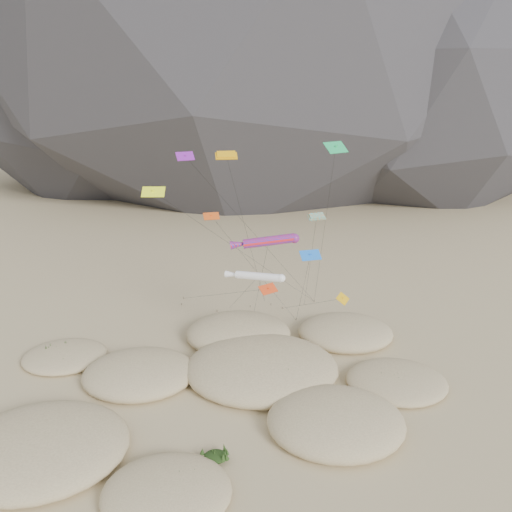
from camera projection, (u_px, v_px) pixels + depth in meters
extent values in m
plane|color=#CCB789|center=(240.00, 407.00, 50.88)|extent=(500.00, 500.00, 0.00)
ellipsoid|color=#2B2B30|center=(114.00, 39.00, 151.29)|extent=(136.20, 127.83, 116.00)
ellipsoid|color=black|center=(430.00, 59.00, 144.20)|extent=(130.55, 126.41, 100.00)
ellipsoid|color=#CCB789|center=(41.00, 448.00, 44.08)|extent=(15.63, 13.28, 3.36)
ellipsoid|color=#CCB789|center=(167.00, 493.00, 39.53)|extent=(10.49, 8.91, 2.38)
ellipsoid|color=#CCB789|center=(336.00, 421.00, 47.46)|extent=(13.26, 11.27, 3.51)
ellipsoid|color=#CCB789|center=(140.00, 373.00, 55.52)|extent=(12.60, 10.71, 3.06)
ellipsoid|color=#CCB789|center=(262.00, 368.00, 56.21)|extent=(17.31, 14.72, 3.97)
ellipsoid|color=#CCB789|center=(396.00, 381.00, 54.45)|extent=(11.07, 9.41, 2.00)
ellipsoid|color=#CCB789|center=(239.00, 333.00, 64.05)|extent=(13.39, 11.38, 3.76)
ellipsoid|color=#CCB789|center=(345.00, 332.00, 64.76)|extent=(12.27, 10.43, 2.99)
ellipsoid|color=#CCB789|center=(65.00, 356.00, 59.56)|extent=(9.93, 8.44, 1.79)
ellipsoid|color=black|center=(47.00, 453.00, 43.21)|extent=(2.76, 2.36, 0.83)
ellipsoid|color=black|center=(59.00, 439.00, 45.09)|extent=(2.42, 2.07, 0.73)
ellipsoid|color=black|center=(188.00, 489.00, 39.85)|extent=(2.20, 1.88, 0.66)
ellipsoid|color=black|center=(216.00, 457.00, 43.39)|extent=(2.11, 1.80, 0.63)
ellipsoid|color=black|center=(346.00, 412.00, 48.41)|extent=(3.26, 2.79, 0.98)
ellipsoid|color=black|center=(320.00, 432.00, 45.95)|extent=(2.46, 2.11, 0.74)
ellipsoid|color=black|center=(135.00, 368.00, 56.31)|extent=(2.65, 2.27, 0.80)
ellipsoid|color=black|center=(160.00, 366.00, 56.93)|extent=(2.37, 2.03, 0.71)
ellipsoid|color=black|center=(277.00, 377.00, 54.03)|extent=(3.61, 3.09, 1.08)
ellipsoid|color=black|center=(294.00, 359.00, 57.82)|extent=(2.60, 2.23, 0.78)
ellipsoid|color=black|center=(253.00, 392.00, 51.82)|extent=(2.67, 2.29, 0.80)
ellipsoid|color=black|center=(392.00, 381.00, 54.23)|extent=(2.08, 1.78, 0.62)
ellipsoid|color=black|center=(226.00, 323.00, 66.45)|extent=(3.46, 2.96, 1.04)
ellipsoid|color=black|center=(244.00, 338.00, 62.75)|extent=(2.89, 2.47, 0.87)
ellipsoid|color=black|center=(340.00, 330.00, 65.14)|extent=(2.59, 2.21, 0.78)
ellipsoid|color=black|center=(329.00, 340.00, 63.01)|extent=(2.26, 1.93, 0.68)
ellipsoid|color=black|center=(58.00, 351.00, 60.49)|extent=(1.99, 1.70, 0.60)
ellipsoid|color=black|center=(66.00, 362.00, 58.40)|extent=(1.75, 1.49, 0.52)
cylinder|color=#3F2D1E|center=(217.00, 311.00, 72.03)|extent=(0.08, 0.08, 0.30)
cylinder|color=#3F2D1E|center=(250.00, 306.00, 73.50)|extent=(0.08, 0.08, 0.30)
cylinder|color=#3F2D1E|center=(282.00, 308.00, 72.98)|extent=(0.08, 0.08, 0.30)
cylinder|color=#3F2D1E|center=(271.00, 304.00, 74.12)|extent=(0.08, 0.08, 0.30)
cylinder|color=#3F2D1E|center=(296.00, 319.00, 69.40)|extent=(0.08, 0.08, 0.30)
cylinder|color=#3F2D1E|center=(183.00, 298.00, 76.41)|extent=(0.08, 0.08, 0.30)
cylinder|color=#3F2D1E|center=(314.00, 301.00, 75.34)|extent=(0.08, 0.08, 0.30)
cylinder|color=#3F2D1E|center=(182.00, 304.00, 74.15)|extent=(0.08, 0.08, 0.30)
cylinder|color=red|center=(269.00, 241.00, 59.25)|extent=(6.28, 1.39, 1.76)
sphere|color=red|center=(295.00, 238.00, 59.40)|extent=(1.18, 1.18, 1.18)
cone|color=red|center=(241.00, 244.00, 59.09)|extent=(2.59, 1.12, 1.27)
cylinder|color=black|center=(261.00, 280.00, 65.42)|extent=(1.57, 8.47, 13.53)
cylinder|color=white|center=(258.00, 276.00, 58.51)|extent=(5.60, 3.33, 1.31)
sphere|color=white|center=(281.00, 278.00, 57.35)|extent=(0.96, 0.96, 0.96)
cone|color=white|center=(234.00, 275.00, 59.79)|extent=(2.47, 1.76, 0.98)
cylinder|color=black|center=(242.00, 294.00, 65.90)|extent=(3.75, 12.40, 9.82)
cube|color=orange|center=(226.00, 156.00, 57.00)|extent=(2.60, 1.28, 0.74)
cube|color=orange|center=(226.00, 154.00, 56.93)|extent=(2.20, 1.02, 0.72)
cylinder|color=black|center=(248.00, 239.00, 66.36)|extent=(5.14, 11.55, 23.39)
cube|color=orange|center=(317.00, 217.00, 58.93)|extent=(2.28, 1.47, 0.60)
cube|color=orange|center=(317.00, 216.00, 58.87)|extent=(1.93, 1.20, 0.59)
cylinder|color=black|center=(310.00, 266.00, 66.65)|extent=(0.43, 10.72, 16.28)
cube|color=#CD4A13|center=(211.00, 216.00, 53.92)|extent=(1.86, 1.25, 0.61)
cube|color=#CD4A13|center=(211.00, 217.00, 53.97)|extent=(0.24, 0.21, 0.59)
cylinder|color=black|center=(259.00, 275.00, 61.68)|extent=(10.84, 9.95, 17.62)
cube|color=purple|center=(185.00, 156.00, 56.32)|extent=(2.21, 1.58, 0.89)
cube|color=purple|center=(185.00, 158.00, 56.37)|extent=(0.34, 0.38, 0.66)
cylinder|color=black|center=(259.00, 239.00, 65.85)|extent=(17.29, 11.45, 23.42)
cube|color=red|center=(268.00, 289.00, 51.85)|extent=(2.16, 1.90, 0.70)
cube|color=red|center=(268.00, 290.00, 51.90)|extent=(0.30, 0.29, 0.66)
cylinder|color=black|center=(218.00, 294.00, 64.14)|extent=(11.61, 22.69, 10.98)
cube|color=#EFFF1A|center=(153.00, 192.00, 52.42)|extent=(2.45, 1.32, 0.89)
cube|color=#EFFF1A|center=(153.00, 193.00, 52.47)|extent=(0.30, 0.26, 0.83)
cylinder|color=black|center=(248.00, 256.00, 63.90)|extent=(20.27, 16.51, 20.41)
cube|color=blue|center=(310.00, 255.00, 53.89)|extent=(2.44, 1.64, 0.82)
cube|color=blue|center=(310.00, 256.00, 53.94)|extent=(0.31, 0.28, 0.77)
cylinder|color=black|center=(302.00, 292.00, 61.66)|extent=(0.16, 11.75, 13.63)
cube|color=#1AAD5D|center=(336.00, 147.00, 56.36)|extent=(3.09, 2.66, 1.15)
cube|color=#1AAD5D|center=(336.00, 149.00, 56.41)|extent=(0.48, 0.49, 0.93)
cylinder|color=black|center=(323.00, 235.00, 65.87)|extent=(0.23, 11.70, 24.35)
cube|color=#FAB40D|center=(343.00, 299.00, 54.85)|extent=(1.85, 2.24, 0.70)
cube|color=#FAB40D|center=(343.00, 300.00, 54.90)|extent=(0.28, 0.30, 0.68)
cylinder|color=black|center=(308.00, 304.00, 63.93)|extent=(5.15, 16.39, 8.80)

